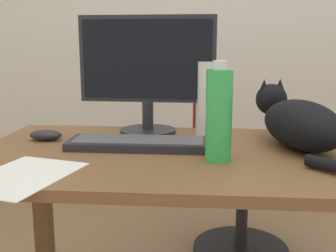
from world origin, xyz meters
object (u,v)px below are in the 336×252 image
object	(u,v)px
monitor	(147,70)
cat	(298,121)
office_chair	(233,176)
keyboard	(139,143)
water_bottle	(219,114)
computer_mouse	(46,135)
spray_bottle	(206,97)

from	to	relation	value
monitor	cat	size ratio (longest dim) A/B	0.81
office_chair	keyboard	world-z (taller)	office_chair
keyboard	water_bottle	size ratio (longest dim) A/B	1.60
keyboard	water_bottle	distance (m)	0.29
keyboard	office_chair	bearing A→B (deg)	64.63
monitor	cat	world-z (taller)	monitor
computer_mouse	cat	bearing A→B (deg)	-1.34
keyboard	water_bottle	xyz separation A→B (m)	(0.24, -0.12, 0.12)
computer_mouse	spray_bottle	size ratio (longest dim) A/B	0.39
computer_mouse	water_bottle	world-z (taller)	water_bottle
water_bottle	spray_bottle	size ratio (longest dim) A/B	0.98
office_chair	cat	distance (m)	0.82
monitor	cat	xyz separation A→B (m)	(0.49, -0.16, -0.15)
monitor	spray_bottle	xyz separation A→B (m)	(0.21, -0.00, -0.09)
cat	computer_mouse	world-z (taller)	cat
cat	monitor	bearing A→B (deg)	162.47
monitor	cat	bearing A→B (deg)	-17.53
monitor	keyboard	size ratio (longest dim) A/B	1.09
cat	spray_bottle	size ratio (longest dim) A/B	2.10
keyboard	computer_mouse	distance (m)	0.33
office_chair	computer_mouse	distance (m)	1.02
computer_mouse	spray_bottle	world-z (taller)	spray_bottle
monitor	office_chair	bearing A→B (deg)	56.82
cat	computer_mouse	bearing A→B (deg)	178.66
cat	office_chair	bearing A→B (deg)	101.35
keyboard	cat	size ratio (longest dim) A/B	0.74
spray_bottle	cat	bearing A→B (deg)	-28.26
monitor	cat	distance (m)	0.54
office_chair	spray_bottle	size ratio (longest dim) A/B	3.34
water_bottle	spray_bottle	world-z (taller)	spray_bottle
keyboard	spray_bottle	xyz separation A→B (m)	(0.21, 0.20, 0.12)
keyboard	spray_bottle	world-z (taller)	spray_bottle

